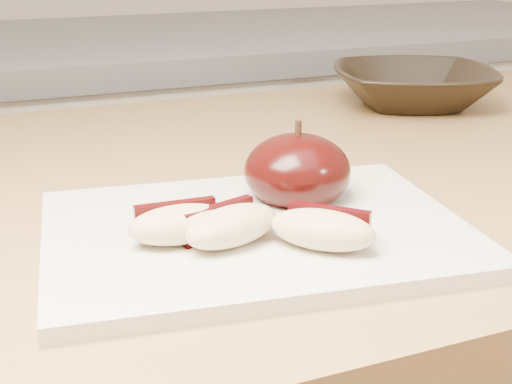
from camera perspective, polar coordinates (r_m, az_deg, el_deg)
name	(u,v)px	position (r m, az deg, el deg)	size (l,w,h in m)	color
back_cabinet	(73,281)	(1.44, -14.40, -6.91)	(2.40, 0.62, 0.94)	silver
cutting_board	(256,232)	(0.51, 0.00, -3.25)	(0.30, 0.22, 0.01)	beige
apple_half	(297,171)	(0.56, 3.33, 1.67)	(0.10, 0.10, 0.07)	black
apple_wedge_a	(180,224)	(0.48, -6.09, -2.54)	(0.07, 0.04, 0.03)	#CEB182
apple_wedge_b	(230,225)	(0.48, -2.06, -2.69)	(0.08, 0.06, 0.03)	#CEB182
apple_wedge_c	(323,229)	(0.47, 5.40, -2.96)	(0.08, 0.08, 0.03)	#CEB182
bowl	(413,86)	(0.94, 12.44, 8.25)	(0.20, 0.20, 0.05)	black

